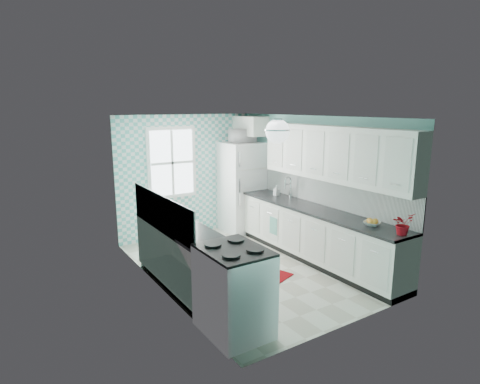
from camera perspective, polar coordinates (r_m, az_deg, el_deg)
floor at (r=6.89m, az=0.79°, el=-10.72°), size 3.00×4.40×0.02m
ceiling at (r=6.35m, az=0.85°, el=10.72°), size 3.00×4.40×0.02m
wall_back at (r=8.40m, az=-7.54°, el=2.34°), size 3.00×0.02×2.50m
wall_front at (r=4.88m, az=15.36°, el=-5.22°), size 3.00×0.02×2.50m
wall_left at (r=5.83m, az=-11.66°, el=-2.19°), size 0.02×4.40×2.50m
wall_right at (r=7.43m, az=10.58°, el=0.94°), size 0.02×4.40×2.50m
accent_wall at (r=8.38m, az=-7.48°, el=2.32°), size 3.00×0.01×2.50m
window at (r=8.17m, az=-9.67°, el=4.12°), size 1.04×0.05×1.44m
backsplash_right at (r=7.15m, az=12.62°, el=-0.04°), size 0.02×3.60×0.51m
backsplash_left at (r=5.79m, az=-11.16°, el=-2.85°), size 0.02×2.15×0.51m
upper_cabinets_right at (r=6.79m, az=13.18°, el=5.33°), size 0.33×3.20×0.90m
upper_cabinet_fridge at (r=8.60m, az=1.33°, el=9.38°), size 0.40×0.74×0.40m
ceiling_light at (r=5.71m, az=5.34°, el=8.63°), size 0.34×0.34×0.35m
base_cabinets_right at (r=7.14m, az=10.70°, el=-6.16°), size 0.60×3.60×0.90m
countertop_right at (r=7.00m, az=10.76°, el=-2.52°), size 0.63×3.60×0.04m
base_cabinets_left at (r=6.12m, az=-8.34°, el=-9.24°), size 0.60×2.15×0.90m
countertop_left at (r=5.97m, az=-8.34°, el=-5.01°), size 0.63×2.15×0.04m
fridge at (r=8.63m, az=0.36°, el=0.73°), size 0.83×0.82×1.91m
stove at (r=4.88m, az=-0.89°, el=-13.69°), size 0.69×0.87×1.04m
sink at (r=7.69m, az=6.14°, el=-0.98°), size 0.52×0.43×0.53m
rug at (r=6.63m, az=2.61°, el=-11.51°), size 0.93×1.10×0.02m
dish_towel at (r=7.52m, az=4.77°, el=-4.80°), size 0.08×0.21×0.32m
fruit_bowl at (r=6.24m, az=18.26°, el=-4.28°), size 0.31×0.31×0.06m
potted_plant at (r=5.92m, az=22.16°, el=-4.21°), size 0.30×0.26×0.31m
soap_bottle at (r=7.89m, az=5.21°, el=0.23°), size 0.10×0.10×0.21m
microwave at (r=8.48m, az=0.37°, el=8.00°), size 0.52×0.37×0.28m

